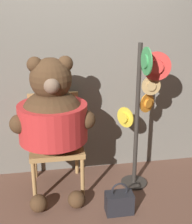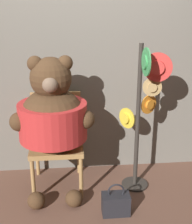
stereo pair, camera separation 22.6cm
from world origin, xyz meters
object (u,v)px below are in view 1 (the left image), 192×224
Objects in this scene: hat_display_rack at (142,108)px; handbag_on_ground at (119,202)px; teddy_bear at (53,118)px; chair at (55,138)px.

hat_display_rack is 4.78× the size of handbag_on_ground.
teddy_bear is 0.88m from hat_display_rack.
hat_display_rack is at bearing 0.35° from teddy_bear.
hat_display_rack is at bearing -11.40° from chair.
chair is 0.64× the size of hat_display_rack.
hat_display_rack reaches higher than chair.
handbag_on_ground is (0.54, -0.61, -0.43)m from chair.
hat_display_rack is (0.86, -0.17, 0.33)m from chair.
hat_display_rack reaches higher than teddy_bear.
handbag_on_ground is (-0.32, -0.44, -0.76)m from hat_display_rack.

